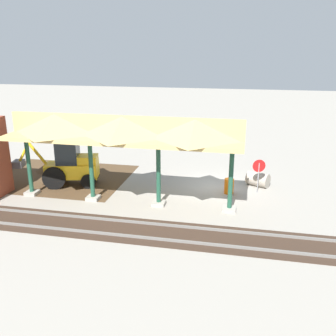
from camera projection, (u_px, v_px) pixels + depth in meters
name	position (u px, v px, depth m)	size (l,w,h in m)	color
ground_plane	(214.00, 186.00, 23.38)	(120.00, 120.00, 0.00)	gray
dirt_work_zone	(61.00, 177.00, 25.07)	(8.92, 7.00, 0.01)	#4C3823
platform_canopy	(123.00, 129.00, 19.73)	(12.74, 3.20, 4.90)	#9E998E
rail_tracks	(201.00, 237.00, 17.08)	(60.00, 2.58, 0.15)	slate
stop_sign	(259.00, 169.00, 21.98)	(0.74, 0.22, 2.05)	gray
backhoe	(69.00, 166.00, 23.30)	(5.28, 2.35, 2.82)	yellow
dirt_mound	(50.00, 170.00, 26.44)	(3.71, 3.71, 1.32)	#4C3823
concrete_pipe	(258.00, 179.00, 23.35)	(1.56, 1.35, 0.88)	#9E9384
traffic_barrel	(229.00, 186.00, 22.15)	(0.56, 0.56, 0.90)	orange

